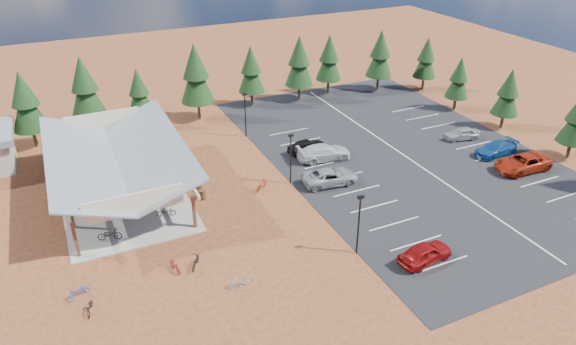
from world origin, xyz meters
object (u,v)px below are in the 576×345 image
at_px(lamp_post_1, 291,156).
at_px(bike_10, 78,291).
at_px(car_2, 330,177).
at_px(bike_1, 93,197).
at_px(bike_16, 171,183).
at_px(lamp_post_0, 359,221).
at_px(trash_bin_1, 199,185).
at_px(car_3, 324,152).
at_px(bike_3, 81,160).
at_px(trash_bin_0, 203,195).
at_px(bike_0, 110,234).
at_px(bike_15, 262,185).
at_px(bike_5, 146,206).
at_px(bike_2, 95,181).
at_px(bike_pavilion, 116,156).
at_px(lamp_post_2, 245,112).
at_px(car_7, 496,149).
at_px(car_4, 307,146).
at_px(bike_12, 195,262).
at_px(bike_13, 241,281).
at_px(bike_14, 195,170).
at_px(bike_6, 135,170).
at_px(bike_11, 175,266).
at_px(bike_7, 138,158).
at_px(car_0, 425,253).
at_px(bike_8, 90,307).
at_px(bike_4, 166,212).
at_px(car_6, 523,163).
at_px(car_8, 462,134).

xyz_separation_m(lamp_post_1, bike_10, (-20.03, -8.11, -2.49)).
height_order(lamp_post_1, car_2, lamp_post_1).
bearing_deg(bike_1, bike_16, -106.09).
bearing_deg(bike_16, lamp_post_0, 11.08).
bearing_deg(trash_bin_1, car_3, 1.35).
bearing_deg(bike_3, trash_bin_0, -153.76).
distance_m(trash_bin_0, car_3, 13.99).
bearing_deg(bike_0, trash_bin_0, -54.89).
height_order(bike_3, bike_15, bike_15).
relative_size(trash_bin_0, bike_5, 0.52).
bearing_deg(bike_5, bike_1, 62.81).
xyz_separation_m(bike_2, bike_16, (6.58, -3.23, -0.12)).
bearing_deg(bike_pavilion, lamp_post_2, 25.02).
bearing_deg(car_2, trash_bin_0, 85.65).
xyz_separation_m(trash_bin_1, car_7, (30.68, -6.47, 0.31)).
height_order(bike_5, bike_16, bike_5).
height_order(bike_5, car_4, car_4).
distance_m(bike_10, bike_12, 8.22).
relative_size(bike_10, car_3, 0.33).
relative_size(lamp_post_1, bike_5, 2.95).
bearing_deg(bike_13, bike_16, -176.82).
xyz_separation_m(lamp_post_2, bike_12, (-11.82, -20.38, -2.53)).
relative_size(lamp_post_0, bike_14, 3.16).
bearing_deg(bike_10, bike_6, 129.13).
distance_m(bike_11, bike_15, 13.21).
xyz_separation_m(trash_bin_0, bike_7, (-3.98, 9.71, 0.18)).
distance_m(bike_3, car_0, 35.19).
distance_m(trash_bin_1, bike_2, 9.98).
xyz_separation_m(bike_5, bike_16, (3.02, 3.45, -0.19)).
bearing_deg(bike_3, bike_8, 163.37).
xyz_separation_m(trash_bin_0, bike_11, (-4.80, -9.01, 0.04)).
bearing_deg(car_4, trash_bin_1, 94.27).
bearing_deg(bike_1, bike_4, -148.22).
relative_size(bike_2, bike_15, 0.97).
xyz_separation_m(trash_bin_1, bike_2, (-8.82, 4.69, 0.10)).
xyz_separation_m(bike_pavilion, bike_12, (3.18, -13.38, -3.38)).
distance_m(lamp_post_2, bike_16, 13.39).
height_order(bike_0, car_2, car_2).
xyz_separation_m(lamp_post_1, bike_15, (-3.01, 0.02, -2.44)).
bearing_deg(lamp_post_1, car_7, -9.54).
bearing_deg(bike_4, bike_6, 21.06).
bearing_deg(bike_14, lamp_post_1, -14.41).
height_order(trash_bin_0, car_6, car_6).
height_order(bike_3, car_2, car_2).
relative_size(trash_bin_1, car_6, 0.15).
relative_size(bike_0, bike_1, 1.07).
xyz_separation_m(bike_0, bike_16, (6.55, 6.44, -0.16)).
xyz_separation_m(trash_bin_1, bike_6, (-4.88, 5.38, 0.08)).
relative_size(bike_1, bike_7, 1.01).
bearing_deg(car_8, bike_10, -66.51).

